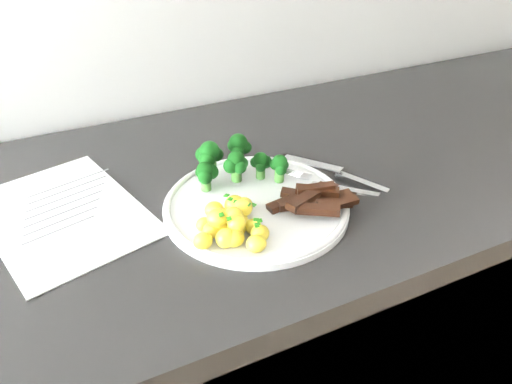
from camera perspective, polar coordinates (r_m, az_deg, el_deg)
counter at (r=1.10m, az=-5.74°, el=-20.75°), size 2.47×0.62×0.92m
recipe_paper at (r=0.77m, az=-21.62°, el=-2.39°), size 0.27×0.33×0.00m
plate at (r=0.73m, az=0.00°, el=-1.45°), size 0.28×0.28×0.02m
broccoli at (r=0.76m, az=-2.72°, el=3.73°), size 0.15×0.10×0.07m
potatoes at (r=0.66m, az=-2.87°, el=-3.63°), size 0.11×0.12×0.04m
beef_strips at (r=0.72m, az=6.80°, el=-0.79°), size 0.13×0.11×0.03m
fork at (r=0.76m, az=8.67°, el=0.84°), size 0.11×0.14×0.01m
knife at (r=0.81m, az=10.65°, el=1.69°), size 0.11×0.17×0.02m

